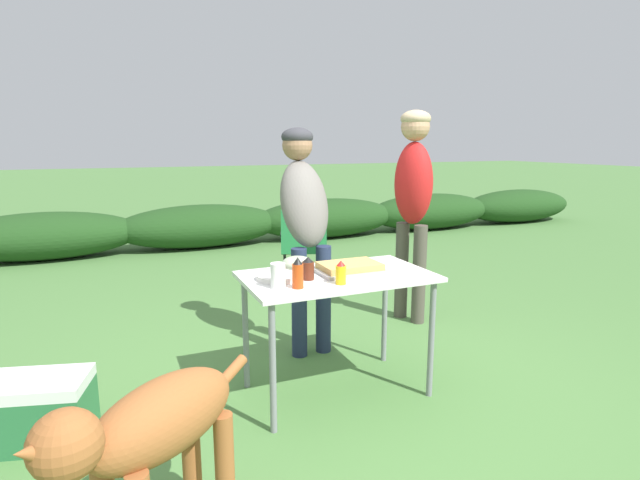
{
  "coord_description": "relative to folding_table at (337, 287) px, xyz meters",
  "views": [
    {
      "loc": [
        -1.2,
        -2.56,
        1.5
      ],
      "look_at": [
        0.02,
        0.3,
        0.89
      ],
      "focal_mm": 28.0,
      "sensor_mm": 36.0,
      "label": 1
    }
  ],
  "objects": [
    {
      "name": "ground_plane",
      "position": [
        0.0,
        0.0,
        -0.66
      ],
      "size": [
        60.0,
        60.0,
        0.0
      ],
      "primitive_type": "plane",
      "color": "#4C7A3D"
    },
    {
      "name": "shrub_hedge",
      "position": [
        0.0,
        4.68,
        -0.35
      ],
      "size": [
        14.4,
        0.9,
        0.62
      ],
      "color": "#1E4219",
      "rests_on": "ground"
    },
    {
      "name": "folding_table",
      "position": [
        0.0,
        0.0,
        0.0
      ],
      "size": [
        1.1,
        0.64,
        0.74
      ],
      "color": "silver",
      "rests_on": "ground"
    },
    {
      "name": "food_tray",
      "position": [
        0.09,
        0.02,
        0.1
      ],
      "size": [
        0.4,
        0.27,
        0.06
      ],
      "color": "#9E9EA3",
      "rests_on": "folding_table"
    },
    {
      "name": "plate_stack",
      "position": [
        -0.35,
        0.03,
        0.09
      ],
      "size": [
        0.24,
        0.24,
        0.03
      ],
      "primitive_type": "cylinder",
      "color": "white",
      "rests_on": "folding_table"
    },
    {
      "name": "mixing_bowl",
      "position": [
        -0.18,
        0.19,
        0.12
      ],
      "size": [
        0.19,
        0.19,
        0.08
      ],
      "primitive_type": "ellipsoid",
      "color": "#ADBC99",
      "rests_on": "folding_table"
    },
    {
      "name": "paper_cup_stack",
      "position": [
        -0.41,
        -0.13,
        0.14
      ],
      "size": [
        0.08,
        0.08,
        0.13
      ],
      "primitive_type": "cylinder",
      "color": "white",
      "rests_on": "folding_table"
    },
    {
      "name": "bbq_sauce_bottle",
      "position": [
        -0.2,
        -0.03,
        0.14
      ],
      "size": [
        0.07,
        0.07,
        0.13
      ],
      "color": "#562314",
      "rests_on": "folding_table"
    },
    {
      "name": "hot_sauce_bottle",
      "position": [
        -0.31,
        -0.17,
        0.16
      ],
      "size": [
        0.06,
        0.06,
        0.17
      ],
      "color": "#CC4214",
      "rests_on": "folding_table"
    },
    {
      "name": "mustard_bottle",
      "position": [
        -0.07,
        -0.19,
        0.14
      ],
      "size": [
        0.06,
        0.06,
        0.13
      ],
      "color": "yellow",
      "rests_on": "folding_table"
    },
    {
      "name": "standing_person_in_navy_coat",
      "position": [
        0.07,
        0.7,
        0.35
      ],
      "size": [
        0.36,
        0.48,
        1.6
      ],
      "rotation": [
        0.0,
        0.0,
        0.03
      ],
      "color": "#232D4C",
      "rests_on": "ground"
    },
    {
      "name": "standing_person_with_beanie",
      "position": [
        1.11,
        0.9,
        0.45
      ],
      "size": [
        0.34,
        0.41,
        1.76
      ],
      "rotation": [
        0.0,
        0.0,
        -1.28
      ],
      "color": "#4C473D",
      "rests_on": "ground"
    },
    {
      "name": "dog",
      "position": [
        -1.13,
        -0.89,
        -0.16
      ],
      "size": [
        0.84,
        0.66,
        0.74
      ],
      "rotation": [
        0.0,
        0.0,
        2.21
      ],
      "color": "#9E5B2D",
      "rests_on": "ground"
    },
    {
      "name": "camp_chair_green_behind_table",
      "position": [
        0.65,
        2.21,
        -0.2
      ],
      "size": [
        0.64,
        0.71,
        0.83
      ],
      "rotation": [
        0.0,
        0.0,
        -0.35
      ],
      "color": "#19602D",
      "rests_on": "ground"
    },
    {
      "name": "cooler_box",
      "position": [
        -1.6,
        0.12,
        -0.49
      ],
      "size": [
        0.55,
        0.43,
        0.34
      ],
      "rotation": [
        0.0,
        0.0,
        2.88
      ],
      "color": "#286B3D",
      "rests_on": "ground"
    }
  ]
}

